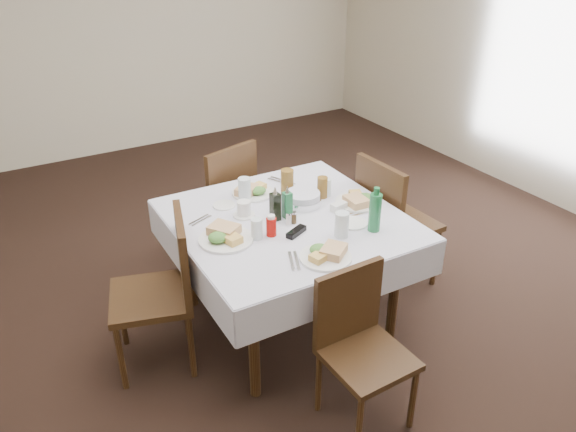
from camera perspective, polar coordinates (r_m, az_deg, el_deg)
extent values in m
plane|color=black|center=(3.78, -1.11, -10.12)|extent=(7.00, 7.00, 0.00)
cube|color=beige|center=(6.33, -17.83, 18.41)|extent=(6.00, 0.04, 2.80)
cylinder|color=black|center=(3.03, -3.49, -12.77)|extent=(0.06, 0.06, 0.72)
cylinder|color=black|center=(3.74, -9.94, -4.34)|extent=(0.06, 0.06, 0.72)
cylinder|color=black|center=(3.45, 10.75, -7.51)|extent=(0.06, 0.06, 0.72)
cylinder|color=black|center=(4.08, 2.45, -0.89)|extent=(0.06, 0.06, 0.72)
cube|color=black|center=(3.34, -0.04, -0.62)|extent=(1.19, 1.19, 0.03)
cube|color=silver|center=(3.33, -0.04, -0.31)|extent=(1.31, 1.31, 0.01)
cube|color=silver|center=(3.89, -4.74, 2.23)|extent=(1.29, 0.03, 0.22)
cube|color=silver|center=(2.93, 6.25, -7.48)|extent=(1.29, 0.03, 0.22)
cube|color=silver|center=(3.70, 8.69, 0.56)|extent=(0.03, 1.29, 0.22)
cube|color=silver|center=(3.16, -10.33, -4.82)|extent=(0.03, 1.29, 0.22)
cube|color=black|center=(4.22, -7.35, 1.40)|extent=(0.55, 0.55, 0.04)
cube|color=black|center=(3.97, -5.67, 3.63)|extent=(0.44, 0.17, 0.49)
cylinder|color=black|center=(4.57, -6.89, 0.39)|extent=(0.04, 0.04, 0.46)
cylinder|color=black|center=(4.31, -3.55, -1.25)|extent=(0.04, 0.04, 0.46)
cylinder|color=black|center=(4.36, -10.73, -1.34)|extent=(0.04, 0.04, 0.46)
cylinder|color=black|center=(4.09, -7.46, -3.18)|extent=(0.04, 0.04, 0.46)
cube|color=black|center=(2.90, 8.10, -14.14)|extent=(0.41, 0.41, 0.04)
cube|color=black|center=(2.86, 6.11, -8.92)|extent=(0.40, 0.05, 0.43)
cylinder|color=black|center=(2.87, 7.26, -20.37)|extent=(0.03, 0.03, 0.41)
cylinder|color=black|center=(3.06, 3.12, -16.36)|extent=(0.03, 0.03, 0.41)
cylinder|color=black|center=(3.04, 12.60, -17.50)|extent=(0.03, 0.03, 0.41)
cylinder|color=black|center=(3.21, 8.33, -13.96)|extent=(0.03, 0.03, 0.41)
cube|color=black|center=(3.96, 11.20, -0.76)|extent=(0.47, 0.47, 0.04)
cube|color=black|center=(3.71, 9.22, 1.74)|extent=(0.06, 0.45, 0.49)
cylinder|color=black|center=(4.08, 14.78, -4.01)|extent=(0.04, 0.04, 0.46)
cylinder|color=black|center=(3.84, 10.70, -5.76)|extent=(0.04, 0.04, 0.46)
cylinder|color=black|center=(4.31, 11.08, -1.71)|extent=(0.04, 0.04, 0.46)
cylinder|color=black|center=(4.08, 7.02, -3.21)|extent=(0.04, 0.04, 0.46)
cube|color=black|center=(3.28, -13.79, -8.03)|extent=(0.55, 0.55, 0.04)
cube|color=black|center=(3.14, -10.63, -4.05)|extent=(0.16, 0.44, 0.48)
cylinder|color=black|center=(3.58, -16.56, -9.51)|extent=(0.04, 0.04, 0.45)
cylinder|color=black|center=(3.56, -10.38, -8.84)|extent=(0.04, 0.04, 0.45)
cylinder|color=black|center=(3.28, -16.64, -13.52)|extent=(0.04, 0.04, 0.45)
cylinder|color=black|center=(3.26, -9.80, -12.80)|extent=(0.04, 0.04, 0.45)
cylinder|color=white|center=(3.62, -3.56, 2.38)|extent=(0.27, 0.27, 0.01)
cube|color=tan|center=(3.60, -4.25, 2.67)|extent=(0.18, 0.18, 0.05)
cube|color=#E0AC58|center=(3.64, -3.03, 3.00)|extent=(0.11, 0.10, 0.04)
ellipsoid|color=#2E7226|center=(3.58, -3.04, 2.60)|extent=(0.10, 0.09, 0.05)
cylinder|color=white|center=(2.95, 3.81, -4.20)|extent=(0.28, 0.28, 0.01)
cube|color=tan|center=(2.95, 4.65, -3.54)|extent=(0.18, 0.18, 0.05)
cube|color=#E0AC58|center=(2.90, 3.18, -4.18)|extent=(0.11, 0.09, 0.04)
ellipsoid|color=#2E7226|center=(2.95, 3.15, -3.38)|extent=(0.10, 0.09, 0.05)
cylinder|color=white|center=(3.52, 7.08, 1.40)|extent=(0.28, 0.28, 0.01)
cube|color=tan|center=(3.47, 6.95, 1.52)|extent=(0.12, 0.15, 0.05)
cube|color=#E0AC58|center=(3.55, 6.90, 2.14)|extent=(0.10, 0.11, 0.04)
ellipsoid|color=#2E7226|center=(3.52, 7.85, 1.89)|extent=(0.10, 0.09, 0.05)
cylinder|color=white|center=(3.11, -6.32, -2.36)|extent=(0.30, 0.30, 0.02)
cube|color=tan|center=(3.14, -6.52, -1.39)|extent=(0.19, 0.20, 0.05)
cube|color=#E0AC58|center=(3.06, -5.71, -2.31)|extent=(0.10, 0.12, 0.04)
ellipsoid|color=#2E7226|center=(3.07, -7.10, -2.15)|extent=(0.11, 0.10, 0.05)
cylinder|color=white|center=(3.48, -6.51, 1.09)|extent=(0.14, 0.14, 0.01)
cylinder|color=white|center=(3.28, 6.59, -0.73)|extent=(0.17, 0.17, 0.01)
cylinder|color=silver|center=(3.52, -4.43, 2.73)|extent=(0.08, 0.08, 0.15)
cylinder|color=silver|center=(3.12, 5.48, -0.88)|extent=(0.08, 0.08, 0.15)
cylinder|color=silver|center=(3.58, 3.92, 2.91)|extent=(0.06, 0.06, 0.11)
cylinder|color=silver|center=(3.10, -3.20, -1.29)|extent=(0.06, 0.06, 0.12)
cylinder|color=brown|center=(3.57, -0.08, 3.43)|extent=(0.08, 0.08, 0.17)
cylinder|color=brown|center=(3.55, 3.51, 2.93)|extent=(0.07, 0.07, 0.14)
cylinder|color=silver|center=(3.48, 1.50, 1.54)|extent=(0.24, 0.24, 0.04)
cylinder|color=silver|center=(3.46, 1.50, 2.03)|extent=(0.21, 0.21, 0.05)
cube|color=black|center=(3.27, -1.31, 0.93)|extent=(0.05, 0.05, 0.17)
cone|color=silver|center=(3.22, -1.33, 2.65)|extent=(0.03, 0.03, 0.05)
cube|color=#1F713D|center=(3.30, -0.08, 1.12)|extent=(0.05, 0.05, 0.16)
cone|color=silver|center=(3.25, -0.08, 2.73)|extent=(0.03, 0.03, 0.04)
cylinder|color=#AE0A05|center=(3.12, -1.71, -1.11)|extent=(0.06, 0.06, 0.11)
cylinder|color=white|center=(3.09, -1.73, -0.09)|extent=(0.04, 0.04, 0.02)
cylinder|color=white|center=(3.24, 0.08, -0.35)|extent=(0.03, 0.03, 0.06)
cylinder|color=silver|center=(3.23, 0.08, 0.23)|extent=(0.03, 0.03, 0.01)
cylinder|color=#43321A|center=(3.26, 0.58, -0.25)|extent=(0.03, 0.03, 0.06)
cylinder|color=silver|center=(3.24, 0.58, 0.32)|extent=(0.03, 0.03, 0.01)
cylinder|color=white|center=(3.36, -4.48, 0.10)|extent=(0.13, 0.13, 0.01)
cylinder|color=white|center=(3.34, -4.52, 0.82)|extent=(0.08, 0.08, 0.09)
cylinder|color=black|center=(3.32, -4.54, 1.29)|extent=(0.07, 0.07, 0.01)
torus|color=white|center=(3.37, -4.06, 1.18)|extent=(0.05, 0.04, 0.06)
cube|color=black|center=(3.15, 0.84, -1.62)|extent=(0.15, 0.10, 0.03)
cylinder|color=#1F713D|center=(3.18, 8.82, 0.35)|extent=(0.07, 0.07, 0.23)
cylinder|color=#1F713D|center=(3.12, 9.00, 2.51)|extent=(0.03, 0.03, 0.04)
cube|color=white|center=(3.41, 5.18, 0.94)|extent=(0.11, 0.07, 0.05)
cube|color=#D56D8B|center=(3.41, 5.18, 1.07)|extent=(0.08, 0.05, 0.02)
cube|color=silver|center=(3.77, -0.82, 3.45)|extent=(0.10, 0.19, 0.01)
cube|color=silver|center=(3.79, -0.54, 3.61)|extent=(0.10, 0.19, 0.01)
cube|color=silver|center=(2.92, 0.90, -4.59)|extent=(0.09, 0.17, 0.01)
cube|color=silver|center=(2.91, 0.35, -4.62)|extent=(0.09, 0.17, 0.01)
cube|color=silver|center=(3.37, 7.06, 0.10)|extent=(0.18, 0.03, 0.01)
cube|color=silver|center=(3.40, 6.81, 0.30)|extent=(0.18, 0.03, 0.01)
cube|color=silver|center=(3.34, -9.06, -0.37)|extent=(0.15, 0.07, 0.01)
cube|color=silver|center=(3.33, -8.76, -0.50)|extent=(0.15, 0.07, 0.01)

